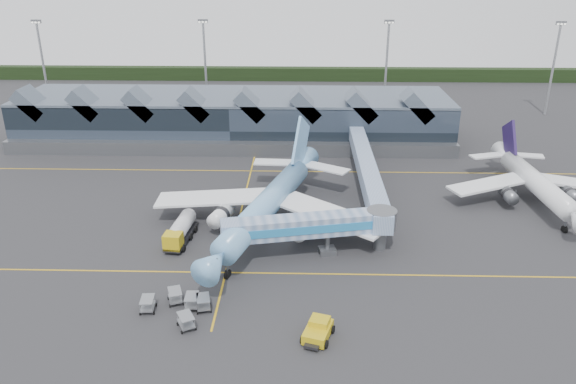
{
  "coord_description": "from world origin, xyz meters",
  "views": [
    {
      "loc": [
        9.43,
        -68.52,
        36.6
      ],
      "look_at": [
        7.41,
        6.33,
        5.0
      ],
      "focal_mm": 35.0,
      "sensor_mm": 36.0,
      "label": 1
    }
  ],
  "objects_px": {
    "regional_jet": "(534,181)",
    "jet_bridge": "(321,226)",
    "pushback_tug": "(318,330)",
    "main_airliner": "(270,202)",
    "fuel_truck": "(181,229)"
  },
  "relations": [
    {
      "from": "jet_bridge",
      "to": "fuel_truck",
      "type": "xyz_separation_m",
      "value": [
        -19.2,
        3.46,
        -2.41
      ]
    },
    {
      "from": "jet_bridge",
      "to": "pushback_tug",
      "type": "bearing_deg",
      "value": -104.36
    },
    {
      "from": "main_airliner",
      "to": "jet_bridge",
      "type": "relative_size",
      "value": 1.74
    },
    {
      "from": "regional_jet",
      "to": "jet_bridge",
      "type": "bearing_deg",
      "value": -154.37
    },
    {
      "from": "main_airliner",
      "to": "regional_jet",
      "type": "relative_size",
      "value": 1.3
    },
    {
      "from": "pushback_tug",
      "to": "regional_jet",
      "type": "bearing_deg",
      "value": 63.61
    },
    {
      "from": "fuel_truck",
      "to": "jet_bridge",
      "type": "bearing_deg",
      "value": -4.61
    },
    {
      "from": "regional_jet",
      "to": "jet_bridge",
      "type": "relative_size",
      "value": 1.34
    },
    {
      "from": "main_airliner",
      "to": "regional_jet",
      "type": "distance_m",
      "value": 43.1
    },
    {
      "from": "jet_bridge",
      "to": "pushback_tug",
      "type": "distance_m",
      "value": 18.01
    },
    {
      "from": "jet_bridge",
      "to": "pushback_tug",
      "type": "relative_size",
      "value": 4.77
    },
    {
      "from": "jet_bridge",
      "to": "fuel_truck",
      "type": "relative_size",
      "value": 2.44
    },
    {
      "from": "pushback_tug",
      "to": "jet_bridge",
      "type": "bearing_deg",
      "value": 105.21
    },
    {
      "from": "main_airliner",
      "to": "pushback_tug",
      "type": "relative_size",
      "value": 8.29
    },
    {
      "from": "regional_jet",
      "to": "pushback_tug",
      "type": "distance_m",
      "value": 50.92
    }
  ]
}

